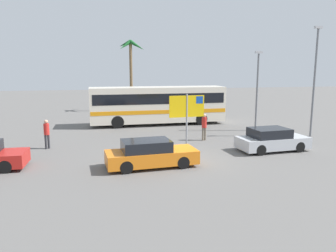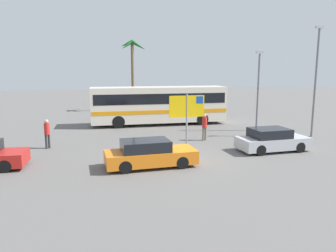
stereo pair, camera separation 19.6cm
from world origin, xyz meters
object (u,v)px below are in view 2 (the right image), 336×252
(car_orange, at_px, (149,154))
(bus_front_coach, at_px, (159,103))
(car_silver, at_px, (272,140))
(ferry_sign, at_px, (188,108))
(pedestrian_crossing_lot, at_px, (205,125))
(pedestrian_by_bus, at_px, (47,131))

(car_orange, bearing_deg, bus_front_coach, 73.57)
(bus_front_coach, bearing_deg, car_silver, -65.97)
(bus_front_coach, relative_size, ferry_sign, 3.52)
(ferry_sign, bearing_deg, pedestrian_crossing_lot, 37.39)
(car_silver, xyz_separation_m, pedestrian_crossing_lot, (-2.88, 3.50, 0.41))
(car_orange, height_order, pedestrian_crossing_lot, pedestrian_crossing_lot)
(ferry_sign, xyz_separation_m, car_orange, (-2.95, -3.71, -1.69))
(ferry_sign, relative_size, car_orange, 0.72)
(ferry_sign, xyz_separation_m, car_silver, (4.42, -2.17, -1.69))
(car_silver, height_order, pedestrian_crossing_lot, pedestrian_crossing_lot)
(bus_front_coach, xyz_separation_m, pedestrian_crossing_lot, (1.74, -6.86, -0.74))
(ferry_sign, bearing_deg, car_silver, -29.53)
(pedestrian_crossing_lot, bearing_deg, ferry_sign, -66.33)
(car_orange, height_order, pedestrian_by_bus, pedestrian_by_bus)
(bus_front_coach, distance_m, pedestrian_crossing_lot, 7.11)
(ferry_sign, xyz_separation_m, pedestrian_crossing_lot, (1.54, 1.33, -1.28))
(car_silver, xyz_separation_m, pedestrian_by_bus, (-12.68, 3.40, 0.39))
(car_orange, distance_m, pedestrian_crossing_lot, 6.77)
(ferry_sign, height_order, pedestrian_by_bus, ferry_sign)
(car_silver, xyz_separation_m, car_orange, (-7.37, -1.55, 0.00))
(bus_front_coach, bearing_deg, car_orange, -103.03)
(pedestrian_by_bus, bearing_deg, car_silver, -141.38)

